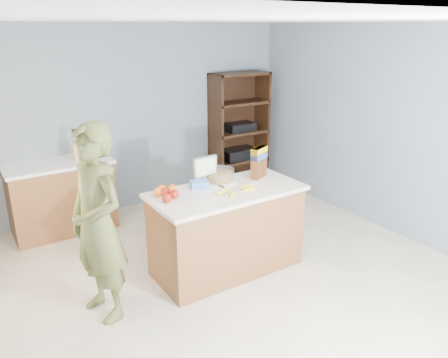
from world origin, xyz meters
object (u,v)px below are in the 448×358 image
person (98,224)px  cereal_box (259,160)px  shelving_unit (237,134)px  tv (205,168)px  counter_peninsula (227,233)px

person → cereal_box: size_ratio=5.20×
shelving_unit → cereal_box: (-1.05, -1.92, 0.23)m
person → tv: bearing=91.0°
counter_peninsula → tv: size_ratio=5.53×
shelving_unit → person: size_ratio=1.03×
counter_peninsula → shelving_unit: size_ratio=0.87×
counter_peninsula → person: (-1.33, -0.04, 0.46)m
shelving_unit → cereal_box: size_ratio=5.35×
person → counter_peninsula: bearing=77.2°
shelving_unit → person: bearing=-144.1°
shelving_unit → cereal_box: bearing=-118.7°
person → tv: size_ratio=6.20×
counter_peninsula → cereal_box: (0.50, 0.13, 0.68)m
counter_peninsula → cereal_box: 0.85m
cereal_box → shelving_unit: bearing=61.3°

